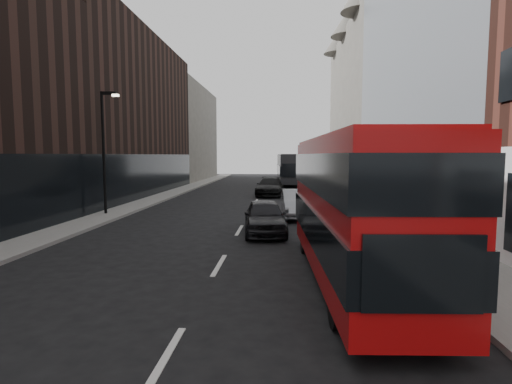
% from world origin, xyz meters
% --- Properties ---
extents(sidewalk_right, '(3.00, 80.00, 0.15)m').
position_xyz_m(sidewalk_right, '(7.50, 25.00, 0.07)').
color(sidewalk_right, slate).
rests_on(sidewalk_right, ground).
extents(sidewalk_left, '(2.00, 80.00, 0.15)m').
position_xyz_m(sidewalk_left, '(-8.00, 25.00, 0.07)').
color(sidewalk_left, slate).
rests_on(sidewalk_left, ground).
extents(building_modern_block, '(5.03, 22.00, 20.00)m').
position_xyz_m(building_modern_block, '(11.47, 21.00, 9.90)').
color(building_modern_block, '#A2A8AC').
rests_on(building_modern_block, ground).
extents(building_victorian, '(6.50, 24.00, 21.00)m').
position_xyz_m(building_victorian, '(11.38, 44.00, 9.66)').
color(building_victorian, '#605C54').
rests_on(building_victorian, ground).
extents(building_left_mid, '(5.00, 24.00, 14.00)m').
position_xyz_m(building_left_mid, '(-11.50, 30.00, 7.00)').
color(building_left_mid, black).
rests_on(building_left_mid, ground).
extents(building_left_far, '(5.00, 20.00, 13.00)m').
position_xyz_m(building_left_far, '(-11.50, 52.00, 6.50)').
color(building_left_far, '#605C54').
rests_on(building_left_far, ground).
extents(street_lamp, '(1.06, 0.22, 7.00)m').
position_xyz_m(street_lamp, '(-8.22, 18.00, 4.18)').
color(street_lamp, black).
rests_on(street_lamp, sidewalk_left).
extents(red_bus, '(2.83, 10.07, 4.03)m').
position_xyz_m(red_bus, '(3.98, 6.68, 2.23)').
color(red_bus, '#AC0A0C').
rests_on(red_bus, ground).
extents(grey_bus, '(3.14, 11.42, 3.65)m').
position_xyz_m(grey_bus, '(2.82, 43.23, 1.96)').
color(grey_bus, black).
rests_on(grey_bus, ground).
extents(car_a, '(2.22, 4.67, 1.54)m').
position_xyz_m(car_a, '(1.23, 13.34, 0.77)').
color(car_a, black).
rests_on(car_a, ground).
extents(car_b, '(1.94, 4.87, 1.58)m').
position_xyz_m(car_b, '(2.87, 18.19, 0.79)').
color(car_b, gray).
rests_on(car_b, ground).
extents(car_c, '(2.49, 5.56, 1.58)m').
position_xyz_m(car_c, '(0.92, 30.27, 0.79)').
color(car_c, black).
rests_on(car_c, ground).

